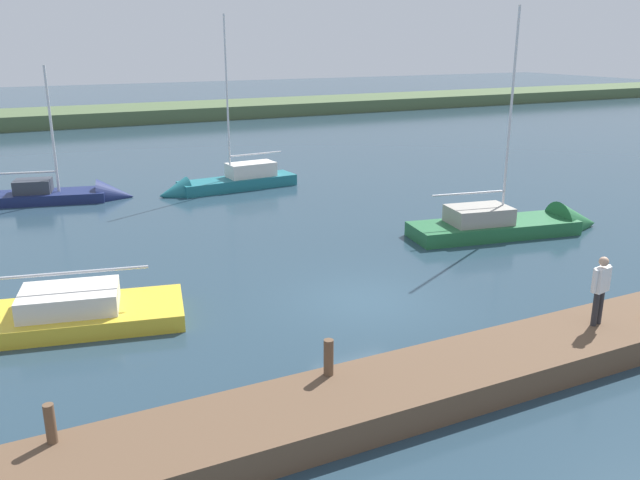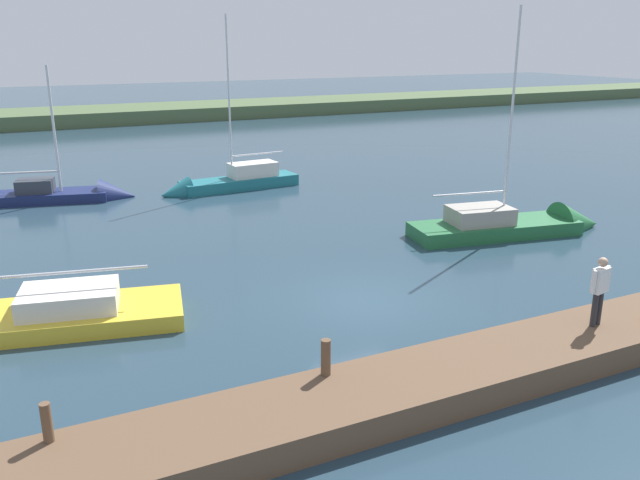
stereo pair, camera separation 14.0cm
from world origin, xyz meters
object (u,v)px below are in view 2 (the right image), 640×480
object	(u,v)px
sailboat_mid_channel	(72,198)
sailboat_behind_pier	(522,227)
mooring_post_near	(47,423)
mooring_post_far	(326,357)
sailboat_inner_slip	(226,185)
person_on_dock	(600,287)

from	to	relation	value
sailboat_mid_channel	sailboat_behind_pier	world-z (taller)	sailboat_behind_pier
mooring_post_near	mooring_post_far	xyz separation A→B (m)	(-5.29, 0.00, 0.02)
sailboat_behind_pier	sailboat_inner_slip	xyz separation A→B (m)	(7.96, -12.25, 0.01)
sailboat_inner_slip	person_on_dock	size ratio (longest dim) A/B	5.26
mooring_post_far	sailboat_mid_channel	world-z (taller)	sailboat_mid_channel
sailboat_behind_pier	mooring_post_near	bearing A→B (deg)	-146.42
mooring_post_near	sailboat_inner_slip	size ratio (longest dim) A/B	0.08
sailboat_inner_slip	person_on_dock	world-z (taller)	sailboat_inner_slip
mooring_post_far	sailboat_inner_slip	size ratio (longest dim) A/B	0.09
sailboat_inner_slip	sailboat_behind_pier	bearing A→B (deg)	118.89
sailboat_mid_channel	sailboat_behind_pier	xyz separation A→B (m)	(-15.14, 13.38, 0.10)
sailboat_behind_pier	person_on_dock	distance (m)	10.09
mooring_post_near	person_on_dock	xyz separation A→B (m)	(-12.20, 0.67, 0.63)
sailboat_inner_slip	mooring_post_near	bearing A→B (deg)	59.96
mooring_post_near	sailboat_mid_channel	size ratio (longest dim) A/B	0.10
sailboat_behind_pier	person_on_dock	xyz separation A→B (m)	(5.46, 8.37, 1.40)
sailboat_mid_channel	person_on_dock	bearing A→B (deg)	-52.70
sailboat_mid_channel	sailboat_behind_pier	bearing A→B (deg)	-28.15
mooring_post_far	sailboat_mid_channel	size ratio (longest dim) A/B	0.11
sailboat_mid_channel	sailboat_inner_slip	size ratio (longest dim) A/B	0.78
sailboat_inner_slip	person_on_dock	xyz separation A→B (m)	(-2.50, 20.62, 1.39)
mooring_post_near	sailboat_mid_channel	world-z (taller)	sailboat_mid_channel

